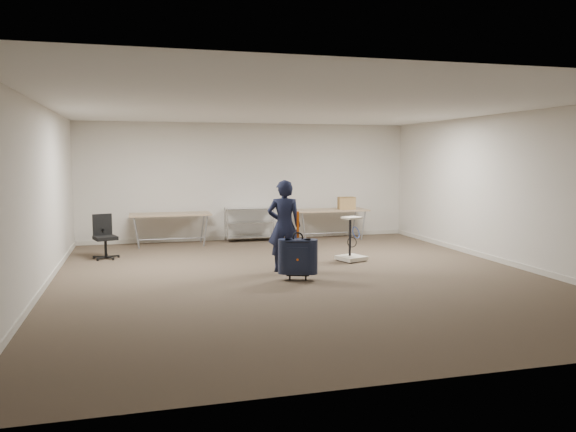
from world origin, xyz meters
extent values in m
plane|color=#413527|center=(0.00, 0.00, 0.00)|extent=(9.00, 9.00, 0.00)
plane|color=beige|center=(0.00, 4.50, 1.40)|extent=(8.00, 0.00, 8.00)
plane|color=beige|center=(0.00, -4.50, 1.40)|extent=(8.00, 0.00, 8.00)
plane|color=beige|center=(-4.00, 0.00, 1.40)|extent=(0.00, 9.00, 9.00)
plane|color=beige|center=(4.00, 0.00, 1.40)|extent=(0.00, 9.00, 9.00)
plane|color=silver|center=(0.00, 0.00, 2.80)|extent=(8.00, 8.00, 0.00)
cube|color=beige|center=(0.00, 4.49, 0.05)|extent=(8.00, 0.02, 0.10)
cube|color=beige|center=(-3.99, 0.00, 0.05)|extent=(0.02, 9.00, 0.10)
cube|color=beige|center=(3.99, 0.00, 0.05)|extent=(0.02, 9.00, 0.10)
cube|color=#917959|center=(-1.90, 3.95, 0.71)|extent=(1.80, 0.75, 0.03)
cylinder|color=gray|center=(-1.90, 3.95, 0.15)|extent=(1.50, 0.02, 0.02)
cylinder|color=gray|center=(-2.65, 3.65, 0.35)|extent=(0.13, 0.04, 0.69)
cylinder|color=gray|center=(-1.15, 3.65, 0.35)|extent=(0.13, 0.04, 0.69)
cylinder|color=gray|center=(-2.65, 4.25, 0.35)|extent=(0.13, 0.04, 0.69)
cylinder|color=gray|center=(-1.15, 4.25, 0.35)|extent=(0.13, 0.04, 0.69)
cube|color=#917959|center=(1.90, 3.95, 0.71)|extent=(1.80, 0.75, 0.03)
cylinder|color=gray|center=(1.90, 3.95, 0.15)|extent=(1.50, 0.02, 0.02)
cylinder|color=gray|center=(1.15, 3.65, 0.35)|extent=(0.13, 0.04, 0.69)
cylinder|color=gray|center=(2.65, 3.65, 0.35)|extent=(0.13, 0.04, 0.69)
cylinder|color=gray|center=(1.15, 4.25, 0.35)|extent=(0.13, 0.04, 0.69)
cylinder|color=gray|center=(2.65, 4.25, 0.35)|extent=(0.13, 0.04, 0.69)
cylinder|color=silver|center=(-0.60, 3.98, 0.40)|extent=(0.02, 0.02, 0.80)
cylinder|color=silver|center=(0.60, 3.98, 0.40)|extent=(0.02, 0.02, 0.80)
cylinder|color=silver|center=(-0.60, 4.42, 0.40)|extent=(0.02, 0.02, 0.80)
cylinder|color=silver|center=(0.60, 4.42, 0.40)|extent=(0.02, 0.02, 0.80)
cube|color=silver|center=(0.00, 4.20, 0.10)|extent=(1.20, 0.45, 0.02)
cube|color=silver|center=(0.00, 4.20, 0.45)|extent=(1.20, 0.45, 0.02)
cube|color=silver|center=(0.00, 4.20, 0.78)|extent=(1.20, 0.45, 0.01)
imported|color=black|center=(-0.15, 0.49, 0.80)|extent=(0.67, 0.54, 1.60)
cube|color=black|center=(-0.11, -0.24, 0.39)|extent=(0.46, 0.35, 0.56)
cube|color=black|center=(-0.11, -0.22, 0.09)|extent=(0.40, 0.27, 0.03)
cylinder|color=black|center=(-0.24, -0.20, 0.04)|extent=(0.05, 0.08, 0.08)
cylinder|color=black|center=(0.01, -0.28, 0.04)|extent=(0.05, 0.08, 0.08)
torus|color=black|center=(-0.11, -0.24, 0.70)|extent=(0.18, 0.08, 0.18)
cube|color=#EF5B0C|center=(-0.11, -0.22, 0.91)|extent=(0.04, 0.02, 0.43)
cylinder|color=black|center=(-3.23, 2.59, 0.04)|extent=(0.53, 0.53, 0.08)
cylinder|color=black|center=(-3.23, 2.59, 0.22)|extent=(0.05, 0.05, 0.35)
cube|color=black|center=(-3.23, 2.59, 0.41)|extent=(0.51, 0.51, 0.07)
cube|color=black|center=(-3.29, 2.77, 0.66)|extent=(0.37, 0.16, 0.42)
cube|color=silver|center=(1.36, 1.14, 0.06)|extent=(0.59, 0.59, 0.07)
cylinder|color=black|center=(1.17, 0.95, 0.02)|extent=(0.06, 0.06, 0.04)
cylinder|color=black|center=(1.36, 1.18, 0.46)|extent=(0.05, 0.05, 0.74)
cube|color=silver|center=(1.36, 1.14, 0.83)|extent=(0.40, 0.37, 0.04)
torus|color=blue|center=(1.40, 1.06, 0.56)|extent=(0.26, 0.17, 0.23)
cube|color=olive|center=(2.30, 3.88, 0.88)|extent=(0.44, 0.36, 0.30)
camera|label=1|loc=(-2.59, -8.86, 1.99)|focal=35.00mm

